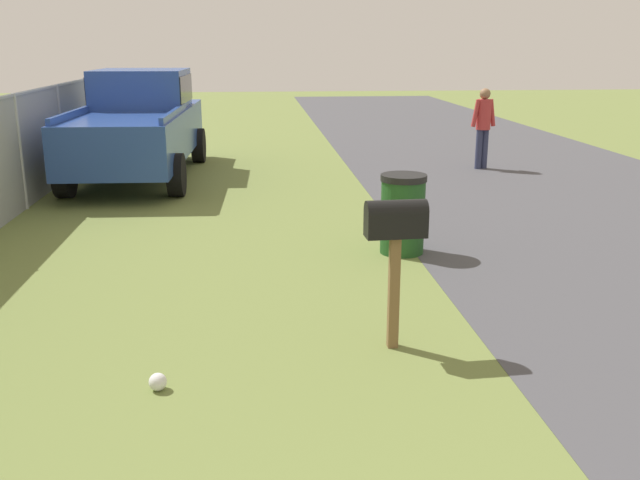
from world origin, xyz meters
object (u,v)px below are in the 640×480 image
(pickup_truck, at_px, (139,121))
(trash_bin, at_px, (403,214))
(mailbox, at_px, (396,230))
(pedestrian, at_px, (483,123))

(pickup_truck, relative_size, trash_bin, 5.53)
(mailbox, relative_size, pickup_truck, 0.24)
(pickup_truck, bearing_deg, trash_bin, -142.81)
(mailbox, xyz_separation_m, pickup_truck, (8.68, 3.46, 0.03))
(mailbox, bearing_deg, pickup_truck, 18.47)
(mailbox, distance_m, pickup_truck, 9.34)
(trash_bin, xyz_separation_m, pedestrian, (6.01, -2.97, 0.47))
(pickup_truck, distance_m, trash_bin, 7.16)
(mailbox, relative_size, trash_bin, 1.31)
(pickup_truck, height_order, pedestrian, pickup_truck)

